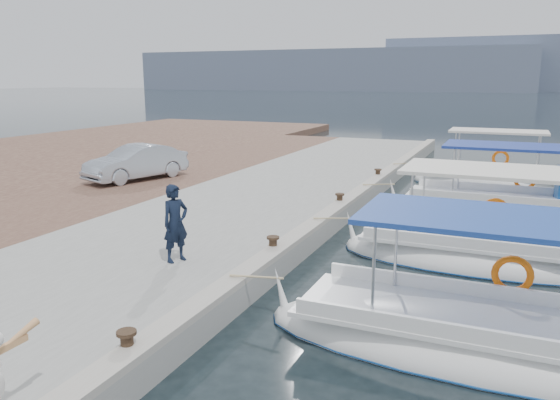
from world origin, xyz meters
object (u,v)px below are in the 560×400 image
object	(u,v)px
fishing_caique_b	(486,347)
fishing_caique_d	(516,211)
fishing_caique_c	(477,257)
parked_car	(136,162)
fisherman	(175,223)
fishing_caique_e	(490,183)

from	to	relation	value
fishing_caique_b	fishing_caique_d	distance (m)	9.66
fishing_caique_c	parked_car	distance (m)	12.90
fishing_caique_b	fisherman	distance (m)	6.29
fishing_caique_b	fishing_caique_d	xyz separation A→B (m)	(0.40, 9.65, 0.06)
parked_car	fisherman	bearing A→B (deg)	-30.15
fisherman	fishing_caique_d	bearing A→B (deg)	-13.83
fishing_caique_c	fishing_caique_e	xyz separation A→B (m)	(-0.15, 10.14, 0.00)
fishing_caique_b	fishing_caique_e	xyz separation A→B (m)	(-0.59, 14.75, 0.00)
fishing_caique_c	fishing_caique_e	size ratio (longest dim) A/B	1.05
fishing_caique_e	parked_car	size ratio (longest dim) A/B	1.55
parked_car	fishing_caique_c	bearing A→B (deg)	2.13
fishing_caique_b	fisherman	size ratio (longest dim) A/B	4.47
fishing_caique_c	parked_car	size ratio (longest dim) A/B	1.62
fishing_caique_d	fishing_caique_e	xyz separation A→B (m)	(-0.98, 5.10, -0.06)
fishing_caique_d	fisherman	xyz separation A→B (m)	(-6.53, -8.97, 1.13)
fishing_caique_b	fishing_caique_c	size ratio (longest dim) A/B	1.14
fishing_caique_c	fishing_caique_d	bearing A→B (deg)	80.56
fishing_caique_b	parked_car	world-z (taller)	fishing_caique_b
fishing_caique_c	fishing_caique_d	size ratio (longest dim) A/B	0.81
fishing_caique_c	fisherman	size ratio (longest dim) A/B	3.93
fishing_caique_e	fisherman	distance (m)	15.18
fisherman	parked_car	size ratio (longest dim) A/B	0.41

